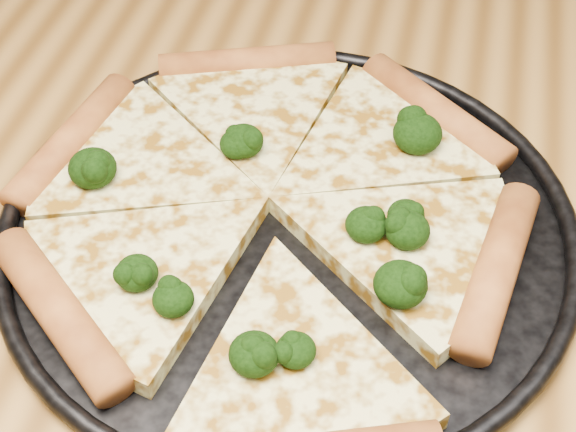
# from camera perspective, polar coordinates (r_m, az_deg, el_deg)

# --- Properties ---
(dining_table) EXTENTS (1.20, 0.90, 0.75)m
(dining_table) POSITION_cam_1_polar(r_m,az_deg,el_deg) (0.63, 0.10, -7.54)
(dining_table) COLOR olive
(dining_table) RESTS_ON ground
(pizza_pan) EXTENTS (0.38, 0.38, 0.02)m
(pizza_pan) POSITION_cam_1_polar(r_m,az_deg,el_deg) (0.57, -0.00, -0.57)
(pizza_pan) COLOR black
(pizza_pan) RESTS_ON dining_table
(pizza) EXTENTS (0.35, 0.40, 0.03)m
(pizza) POSITION_cam_1_polar(r_m,az_deg,el_deg) (0.56, -1.23, 0.65)
(pizza) COLOR #E0DB89
(pizza) RESTS_ON pizza_pan
(broccoli_florets) EXTENTS (0.25, 0.23, 0.03)m
(broccoli_florets) POSITION_cam_1_polar(r_m,az_deg,el_deg) (0.54, 0.43, -0.10)
(broccoli_florets) COLOR black
(broccoli_florets) RESTS_ON pizza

